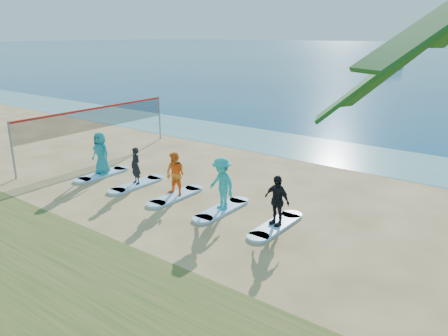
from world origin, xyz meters
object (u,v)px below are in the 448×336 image
Objects in this scene: student_3 at (222,183)px; surfboard_2 at (176,196)px; surfboard_0 at (103,174)px; student_4 at (277,200)px; student_2 at (175,174)px; student_1 at (136,166)px; surfboard_1 at (137,184)px; surfboard_3 at (222,209)px; boat_offshore_a at (389,68)px; surfboard_4 at (276,225)px; volleyball_net at (97,119)px; student_0 at (101,153)px.

surfboard_2 is at bearing -164.27° from student_3.
student_4 reaches higher than surfboard_0.
student_1 is at bearing 176.31° from student_2.
student_1 is 0.91× the size of student_4.
surfboard_3 is (4.40, 0.00, 0.00)m from surfboard_1.
boat_offshore_a is 3.91× the size of surfboard_4.
volleyball_net is at bearing -176.01° from student_3.
surfboard_4 is (4.40, 0.00, -0.88)m from student_2.
volleyball_net reaches higher than boat_offshore_a.
surfboard_4 is at bearing 0.00° from surfboard_2.
student_1 reaches higher than surfboard_2.
surfboard_4 is (2.20, 0.00, 0.00)m from surfboard_3.
boat_offshore_a is 70.17m from student_3.
surfboard_4 is (17.83, -68.40, 0.04)m from boat_offshore_a.
student_0 is (0.00, 0.00, 0.97)m from surfboard_0.
surfboard_3 is 1.33× the size of student_4.
surfboard_0 is 2.20m from surfboard_1.
student_2 is at bearing 180.00° from surfboard_4.
student_1 is 6.60m from student_4.
volleyball_net reaches higher than student_1.
student_4 is (8.80, 0.00, -0.09)m from student_0.
student_2 reaches higher than boat_offshore_a.
volleyball_net is 3.84m from surfboard_0.
student_2 is at bearing 0.00° from surfboard_2.
student_1 is 0.91× the size of student_2.
boat_offshore_a is at bearing 112.74° from student_1.
volleyball_net is 5.63m from surfboard_1.
surfboard_2 is 2.20m from surfboard_3.
student_1 is at bearing -4.68° from student_0.
surfboard_0 is 1.19× the size of student_3.
student_1 is (2.20, 0.00, -0.17)m from student_0.
volleyball_net is 11.85m from surfboard_4.
surfboard_2 is (4.40, 0.00, 0.00)m from surfboard_0.
boat_offshore_a is 69.31m from surfboard_1.
student_2 is 1.00× the size of student_4.
surfboard_1 is 4.40m from surfboard_3.
boat_offshore_a is 69.32m from student_1.
surfboard_2 is (4.40, 0.00, -0.97)m from student_0.
student_4 reaches higher than boat_offshore_a.
student_2 reaches higher than student_4.
student_2 is at bearing 0.00° from surfboard_1.
surfboard_0 is at bearing 180.00° from surfboard_1.
student_4 reaches higher than surfboard_3.
student_0 is at bearing 180.00° from surfboard_4.
student_1 is 4.47m from surfboard_3.
surfboard_1 is 1.19× the size of student_3.
student_3 is (2.20, 0.00, 0.09)m from student_2.
student_3 is (6.60, 0.00, 0.97)m from surfboard_0.
student_3 is at bearing -11.75° from volleyball_net.
student_3 is (15.63, -68.40, 1.02)m from boat_offshore_a.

